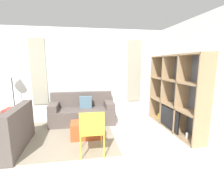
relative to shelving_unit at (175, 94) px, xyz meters
The scene contains 10 objects.
ground_plane 2.69m from the shelving_unit, 147.86° to the right, with size 16.00×16.00×0.00m, color beige.
wall_back 2.56m from the shelving_unit, 147.95° to the left, with size 5.77×0.11×2.70m.
wall_right 0.47m from the shelving_unit, ahead, with size 0.07×3.85×2.70m, color white.
area_rug 3.09m from the shelving_unit, behind, with size 2.60×2.25×0.01m, color gray.
shelving_unit is the anchor object (origin of this frame).
couch_main 2.60m from the shelving_unit, 159.57° to the left, with size 1.78×0.84×0.86m.
couch_side 3.97m from the shelving_unit, behind, with size 0.84×1.45×0.86m.
ottoman 2.41m from the shelving_unit, behind, with size 0.71×0.48×0.37m.
floor_lamp 4.35m from the shelving_unit, 166.26° to the left, with size 0.30×0.30×1.59m.
folding_chair 2.47m from the shelving_unit, 154.97° to the right, with size 0.44×0.46×0.86m.
Camera 1 is at (-0.24, -2.72, 1.69)m, focal length 28.00 mm.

